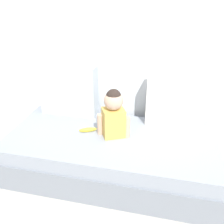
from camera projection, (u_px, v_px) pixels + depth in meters
ground_plane at (111, 171)px, 2.55m from camera, size 12.00×12.00×0.00m
back_wall at (125, 42)px, 2.57m from camera, size 5.14×0.10×2.23m
couch at (111, 155)px, 2.47m from camera, size 1.94×0.92×0.39m
throw_pillow_left at (69, 90)px, 2.69m from camera, size 0.58×0.16×0.52m
throw_pillow_right at (176, 101)px, 2.47m from camera, size 0.53×0.16×0.50m
toddler at (114, 113)px, 2.30m from camera, size 0.30×0.23×0.45m
banana at (88, 130)px, 2.45m from camera, size 0.17×0.11×0.04m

